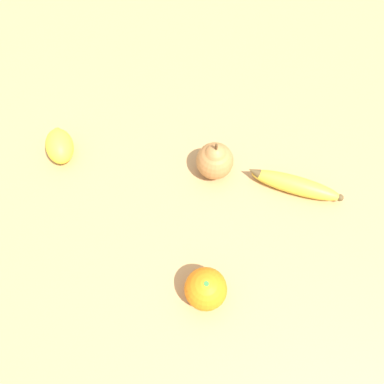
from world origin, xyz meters
The scene contains 5 objects.
ground_plane centered at (0.00, 0.00, 0.00)m, with size 3.00×3.00×0.00m, color tan.
banana centered at (-0.19, 0.10, 0.02)m, with size 0.17×0.13×0.04m.
orange centered at (0.04, 0.24, 0.04)m, with size 0.07×0.07×0.07m.
pear centered at (-0.05, 0.02, 0.04)m, with size 0.07×0.07×0.09m.
lemon centered at (0.23, -0.11, 0.03)m, with size 0.05×0.09×0.05m.
Camera 1 is at (0.10, 0.37, 0.65)m, focal length 35.00 mm.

